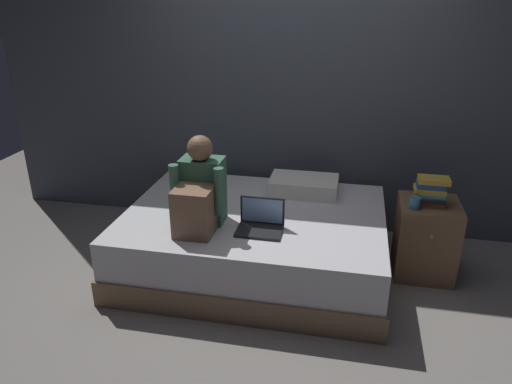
{
  "coord_description": "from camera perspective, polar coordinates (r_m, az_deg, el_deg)",
  "views": [
    {
      "loc": [
        0.49,
        -2.97,
        2.06
      ],
      "look_at": [
        -0.15,
        0.1,
        0.74
      ],
      "focal_mm": 33.74,
      "sensor_mm": 36.0,
      "label": 1
    }
  ],
  "objects": [
    {
      "name": "wall_back",
      "position": [
        4.26,
        5.11,
        13.15
      ],
      "size": [
        5.6,
        0.1,
        2.7
      ],
      "primitive_type": "cube",
      "color": "#424751",
      "rests_on": "ground_plane"
    },
    {
      "name": "laptop",
      "position": [
        3.4,
        0.55,
        -3.64
      ],
      "size": [
        0.32,
        0.23,
        0.22
      ],
      "color": "black",
      "rests_on": "bed"
    },
    {
      "name": "nightstand",
      "position": [
        3.93,
        19.44,
        -5.23
      ],
      "size": [
        0.44,
        0.46,
        0.59
      ],
      "color": "brown",
      "rests_on": "ground_plane"
    },
    {
      "name": "ground_plane",
      "position": [
        3.65,
        2.03,
        -11.57
      ],
      "size": [
        8.0,
        8.0,
        0.0
      ],
      "primitive_type": "plane",
      "color": "gray"
    },
    {
      "name": "person_sitting",
      "position": [
        3.4,
        -6.73,
        -0.19
      ],
      "size": [
        0.39,
        0.44,
        0.66
      ],
      "color": "#38664C",
      "rests_on": "bed"
    },
    {
      "name": "bed",
      "position": [
        3.8,
        -0.13,
        -5.72
      ],
      "size": [
        2.0,
        1.5,
        0.49
      ],
      "color": "#7A6047",
      "rests_on": "ground_plane"
    },
    {
      "name": "book_stack",
      "position": [
        3.75,
        20.07,
        0.13
      ],
      "size": [
        0.24,
        0.17,
        0.21
      ],
      "color": "brown",
      "rests_on": "nightstand"
    },
    {
      "name": "pillow",
      "position": [
        4.03,
        5.68,
        0.78
      ],
      "size": [
        0.56,
        0.36,
        0.13
      ],
      "primitive_type": "cube",
      "color": "silver",
      "rests_on": "bed"
    },
    {
      "name": "clothes_pile",
      "position": [
        3.99,
        7.59,
        0.25
      ],
      "size": [
        0.34,
        0.28,
        0.11
      ],
      "color": "#8E3D47",
      "rests_on": "bed"
    },
    {
      "name": "mug",
      "position": [
        3.66,
        18.33,
        -1.22
      ],
      "size": [
        0.08,
        0.08,
        0.09
      ],
      "primitive_type": "cylinder",
      "color": "teal",
      "rests_on": "nightstand"
    }
  ]
}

